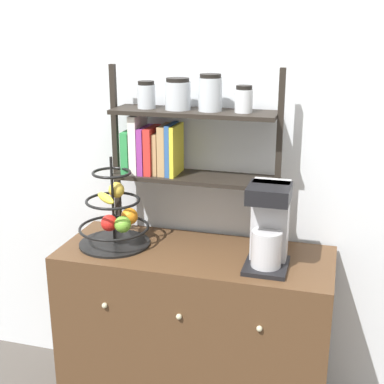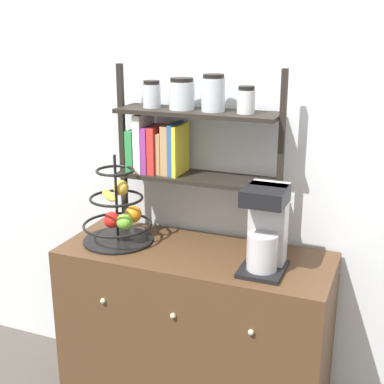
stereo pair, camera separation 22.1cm
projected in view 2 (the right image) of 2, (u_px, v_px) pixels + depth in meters
The scene contains 5 objects.
wall_back at pixel (218, 127), 2.38m from camera, with size 7.00×0.05×2.60m, color silver.
sideboard at pixel (195, 335), 2.41m from camera, with size 1.17×0.48×0.81m.
coffee_maker at pixel (266, 228), 2.08m from camera, with size 0.17×0.21×0.35m.
fruit_stand at pixel (119, 215), 2.36m from camera, with size 0.31×0.31×0.40m.
shelf_hutch at pixel (180, 135), 2.31m from camera, with size 0.75×0.20×0.77m.
Camera 2 is at (0.77, -1.72, 1.74)m, focal length 50.00 mm.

